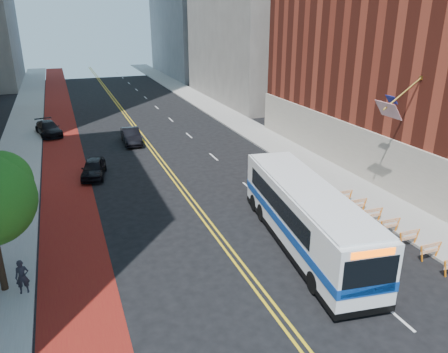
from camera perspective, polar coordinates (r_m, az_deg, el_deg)
ground at (r=20.21m, az=6.94°, el=-17.34°), size 160.00×160.00×0.00m
sidewalk_left at (r=45.86m, az=-25.19°, el=3.02°), size 4.00×140.00×0.15m
sidewalk_right at (r=49.76m, az=3.43°, el=6.22°), size 4.00×140.00×0.15m
bus_lane_paint at (r=45.68m, az=-20.33°, el=3.55°), size 3.60×140.00×0.01m
center_line_inner at (r=46.31m, az=-10.53°, el=4.72°), size 0.14×140.00×0.01m
center_line_outer at (r=46.37m, az=-10.09°, el=4.77°), size 0.14×140.00×0.01m
lane_dashes at (r=54.88m, az=-6.97°, el=7.39°), size 0.14×98.20×0.01m
construction_barriers at (r=27.22m, az=21.93°, el=-6.49°), size 1.42×10.91×1.00m
transit_bus at (r=24.68m, az=10.50°, el=-4.93°), size 4.54×13.42×3.62m
car_a at (r=36.44m, az=-16.68°, el=1.03°), size 2.52×4.51×1.45m
car_b at (r=45.03m, az=-12.03°, el=5.18°), size 1.74×4.73×1.55m
car_c at (r=50.76m, az=-21.95°, el=5.83°), size 3.10×5.47×1.49m
pedestrian at (r=22.60m, az=-24.85°, el=-11.81°), size 0.61×0.40×1.67m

